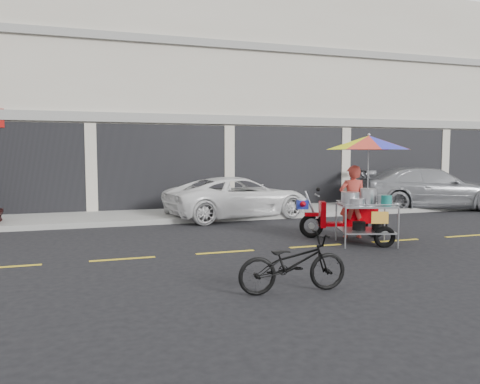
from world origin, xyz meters
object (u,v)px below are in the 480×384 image
object	(u,v)px
white_pickup	(239,197)
silver_pickup	(428,188)
food_vendor_rig	(361,174)
near_bicycle	(293,263)

from	to	relation	value
white_pickup	silver_pickup	size ratio (longest dim) A/B	0.89
silver_pickup	food_vendor_rig	xyz separation A→B (m)	(-5.55, -4.52, 0.77)
near_bicycle	food_vendor_rig	bearing A→B (deg)	-42.10
white_pickup	near_bicycle	world-z (taller)	white_pickup
food_vendor_rig	near_bicycle	bearing A→B (deg)	-117.44
near_bicycle	food_vendor_rig	world-z (taller)	food_vendor_rig
near_bicycle	food_vendor_rig	distance (m)	4.44
white_pickup	silver_pickup	distance (m)	6.97
silver_pickup	near_bicycle	world-z (taller)	silver_pickup
white_pickup	food_vendor_rig	distance (m)	4.82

